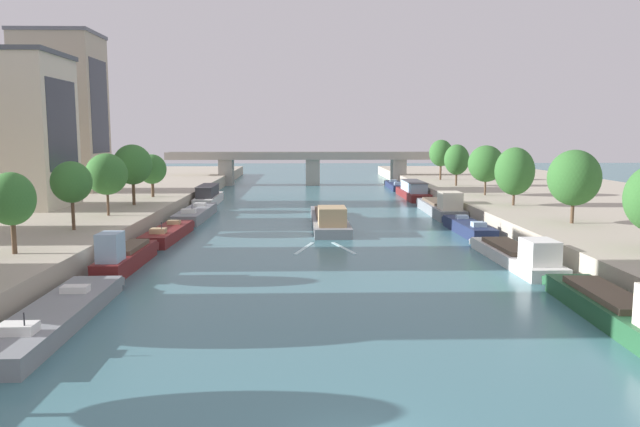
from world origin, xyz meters
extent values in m
cube|color=#B2A893|center=(-35.62, 55.00, 1.04)|extent=(36.00, 170.00, 2.08)
cube|color=#B2A893|center=(35.62, 55.00, 1.04)|extent=(36.00, 170.00, 2.08)
cube|color=gray|center=(1.05, 50.46, 0.48)|extent=(3.89, 20.02, 0.95)
cube|color=gray|center=(0.98, 60.80, 0.57)|extent=(3.57, 1.23, 0.84)
cube|color=gray|center=(1.05, 50.46, 0.98)|extent=(3.96, 20.02, 0.06)
cube|color=tan|center=(1.10, 43.66, 1.95)|extent=(2.84, 4.02, 1.87)
cube|color=black|center=(1.08, 45.67, 2.23)|extent=(2.25, 0.05, 0.52)
cube|color=brown|center=(1.04, 52.46, 1.19)|extent=(3.00, 10.42, 0.36)
cylinder|color=#232328|center=(1.65, 44.46, 1.56)|extent=(0.07, 0.07, 1.10)
cube|color=silver|center=(1.82, 36.17, 0.01)|extent=(2.04, 5.86, 0.03)
cube|color=silver|center=(-1.78, 36.15, 0.01)|extent=(1.96, 5.88, 0.03)
cube|color=gray|center=(-15.30, 13.80, 0.49)|extent=(3.30, 15.06, 0.98)
cube|color=gray|center=(-15.41, 21.66, 0.59)|extent=(2.96, 1.25, 0.85)
cube|color=gray|center=(-15.30, 13.80, 1.01)|extent=(3.36, 15.06, 0.06)
cube|color=white|center=(-15.35, 17.11, 1.24)|extent=(1.56, 0.92, 0.40)
cube|color=white|center=(-15.24, 9.60, 1.28)|extent=(1.72, 1.12, 0.48)
cylinder|color=#232328|center=(-14.78, 9.30, 1.59)|extent=(0.07, 0.07, 1.10)
cube|color=maroon|center=(-15.60, 28.35, 0.62)|extent=(2.20, 10.63, 1.23)
cube|color=maroon|center=(-15.52, 34.00, 0.74)|extent=(1.97, 1.28, 0.99)
cube|color=maroon|center=(-15.60, 28.35, 1.26)|extent=(2.24, 10.63, 0.06)
cube|color=#9EBCD6|center=(-15.65, 24.74, 2.33)|extent=(1.57, 2.14, 2.07)
cube|color=black|center=(-15.63, 25.81, 2.64)|extent=(1.24, 0.05, 0.58)
cube|color=brown|center=(-15.58, 29.41, 1.47)|extent=(1.68, 5.54, 0.36)
cylinder|color=#232328|center=(-15.33, 25.16, 1.84)|extent=(0.07, 0.07, 1.10)
cube|color=maroon|center=(-15.30, 41.37, 0.53)|extent=(3.01, 11.79, 1.07)
cube|color=maroon|center=(-15.07, 47.56, 0.64)|extent=(2.48, 1.32, 0.90)
cube|color=maroon|center=(-15.30, 41.37, 1.10)|extent=(3.07, 11.80, 0.06)
cube|color=tan|center=(-15.21, 43.94, 1.33)|extent=(1.32, 0.95, 0.40)
cube|color=tan|center=(-15.43, 38.09, 1.37)|extent=(1.45, 1.15, 0.48)
cylinder|color=#232328|center=(-15.05, 37.84, 1.68)|extent=(0.07, 0.07, 1.10)
cube|color=gray|center=(-15.12, 55.90, 0.59)|extent=(3.21, 14.08, 1.18)
cube|color=gray|center=(-14.99, 63.26, 0.71)|extent=(2.84, 1.29, 0.96)
cube|color=gray|center=(-15.12, 55.90, 1.21)|extent=(3.27, 14.08, 0.06)
cube|color=white|center=(-15.07, 58.99, 1.44)|extent=(1.50, 0.93, 0.40)
cube|color=white|center=(-15.19, 51.97, 1.48)|extent=(1.65, 1.13, 0.48)
cylinder|color=#232328|center=(-14.75, 51.69, 1.79)|extent=(0.07, 0.07, 1.10)
cube|color=silver|center=(-15.91, 71.28, 0.64)|extent=(2.82, 13.00, 1.28)
cube|color=silver|center=(-15.96, 78.12, 0.77)|extent=(2.60, 1.28, 1.01)
cube|color=silver|center=(-15.91, 71.28, 1.31)|extent=(2.88, 13.00, 0.06)
cube|color=#38383D|center=(-15.90, 70.64, 2.09)|extent=(2.30, 8.32, 1.52)
cube|color=#4C4C51|center=(-15.90, 70.64, 2.89)|extent=(2.46, 8.57, 0.08)
cylinder|color=#232328|center=(-15.47, 67.39, 1.89)|extent=(0.07, 0.07, 1.10)
cube|color=#235633|center=(15.38, 13.41, 0.55)|extent=(3.33, 14.41, 1.10)
cube|color=#235633|center=(15.64, 20.91, 0.66)|extent=(2.73, 1.33, 0.92)
cube|color=#235633|center=(15.38, 13.41, 1.13)|extent=(3.38, 14.41, 0.06)
cube|color=brown|center=(15.43, 14.84, 1.34)|extent=(2.47, 7.52, 0.36)
cube|color=silver|center=(15.20, 29.34, 0.45)|extent=(3.29, 13.96, 0.90)
cube|color=silver|center=(14.99, 36.63, 0.54)|extent=(2.78, 1.28, 0.81)
cube|color=silver|center=(15.20, 29.34, 0.93)|extent=(3.34, 13.96, 0.06)
cube|color=white|center=(15.34, 24.62, 1.85)|extent=(2.25, 2.84, 1.77)
cube|color=black|center=(15.30, 26.02, 2.11)|extent=(1.73, 0.08, 0.50)
cube|color=brown|center=(15.16, 30.73, 1.14)|extent=(2.46, 7.28, 0.36)
cylinder|color=#232328|center=(15.76, 25.19, 1.51)|extent=(0.07, 0.07, 1.10)
cube|color=#1E284C|center=(15.41, 43.90, 0.59)|extent=(2.77, 11.54, 1.18)
cube|color=#1E284C|center=(15.24, 49.99, 0.71)|extent=(2.35, 1.31, 0.96)
cube|color=#1E284C|center=(15.41, 43.90, 1.21)|extent=(2.82, 11.54, 0.06)
cube|color=#9EBCD6|center=(15.34, 46.42, 1.44)|extent=(1.24, 0.94, 0.40)
cube|color=#9EBCD6|center=(15.51, 40.69, 1.48)|extent=(1.37, 1.14, 0.48)
cylinder|color=#232328|center=(15.88, 40.47, 1.79)|extent=(0.07, 0.07, 1.10)
cube|color=gray|center=(15.91, 59.54, 0.62)|extent=(3.42, 15.98, 1.24)
cube|color=gray|center=(15.98, 67.86, 0.75)|extent=(3.13, 1.28, 0.99)
cube|color=gray|center=(15.91, 59.54, 1.27)|extent=(3.49, 15.98, 0.06)
cube|color=beige|center=(15.86, 54.11, 2.37)|extent=(2.49, 3.21, 2.13)
cube|color=black|center=(15.87, 55.72, 2.69)|extent=(1.97, 0.05, 0.60)
cube|color=brown|center=(15.92, 61.13, 1.48)|extent=(2.63, 8.32, 0.36)
cylinder|color=#232328|center=(16.36, 54.75, 1.85)|extent=(0.07, 0.07, 1.10)
cube|color=maroon|center=(15.95, 79.73, 0.57)|extent=(3.25, 15.67, 1.14)
cube|color=maroon|center=(15.98, 87.91, 0.68)|extent=(3.04, 1.25, 0.94)
cube|color=maroon|center=(15.95, 79.73, 1.17)|extent=(3.32, 15.67, 0.06)
cube|color=#9EBCD6|center=(15.95, 78.95, 1.98)|extent=(2.66, 10.03, 1.56)
cube|color=#4C4C51|center=(15.95, 78.95, 2.80)|extent=(2.85, 10.33, 0.08)
cylinder|color=#232328|center=(16.41, 75.03, 1.75)|extent=(0.07, 0.07, 1.10)
cube|color=#1E284C|center=(15.73, 97.52, 0.50)|extent=(2.77, 14.36, 0.99)
cube|color=#1E284C|center=(15.87, 105.02, 0.60)|extent=(2.39, 1.26, 0.86)
cube|color=#1E284C|center=(15.73, 97.52, 1.02)|extent=(2.81, 14.36, 0.06)
cube|color=#9EBCD6|center=(15.79, 100.67, 1.25)|extent=(1.26, 0.92, 0.40)
cube|color=#9EBCD6|center=(15.65, 93.51, 1.29)|extent=(1.39, 1.13, 0.48)
cylinder|color=#232328|center=(16.02, 93.22, 1.60)|extent=(0.07, 0.07, 1.10)
cylinder|color=brown|center=(-21.91, 23.73, 3.50)|extent=(0.34, 0.34, 2.83)
ellipsoid|color=#387533|center=(-21.91, 23.73, 5.92)|extent=(3.22, 3.22, 3.68)
cylinder|color=brown|center=(-21.81, 34.38, 3.67)|extent=(0.29, 0.29, 3.18)
ellipsoid|color=#387533|center=(-21.81, 34.38, 6.24)|extent=(3.45, 3.45, 3.58)
cylinder|color=brown|center=(-21.78, 43.71, 3.62)|extent=(0.26, 0.26, 3.08)
ellipsoid|color=#387533|center=(-21.78, 43.71, 6.32)|extent=(4.15, 4.15, 4.21)
cylinder|color=brown|center=(-21.75, 53.03, 3.81)|extent=(0.36, 0.36, 3.46)
ellipsoid|color=#387533|center=(-21.75, 53.03, 6.83)|extent=(4.47, 4.47, 4.66)
cylinder|color=brown|center=(-21.83, 62.34, 3.39)|extent=(0.39, 0.39, 2.61)
ellipsoid|color=#387533|center=(-21.83, 62.34, 5.77)|extent=(3.76, 3.76, 3.90)
cylinder|color=brown|center=(23.23, 37.14, 3.49)|extent=(0.32, 0.32, 2.83)
ellipsoid|color=#336B2D|center=(23.23, 37.14, 6.33)|extent=(4.77, 4.77, 5.18)
cylinder|color=brown|center=(22.69, 51.54, 3.31)|extent=(0.30, 0.30, 2.46)
ellipsoid|color=#336B2D|center=(22.69, 51.54, 6.06)|extent=(4.53, 4.53, 5.54)
cylinder|color=brown|center=(22.90, 63.45, 3.54)|extent=(0.26, 0.26, 2.93)
ellipsoid|color=#336B2D|center=(22.90, 63.45, 6.37)|extent=(4.79, 4.79, 4.95)
cylinder|color=brown|center=(22.76, 78.72, 3.52)|extent=(0.33, 0.33, 2.87)
ellipsoid|color=#336B2D|center=(22.76, 78.72, 6.29)|extent=(3.99, 3.99, 4.87)
cylinder|color=brown|center=(23.13, 91.76, 3.85)|extent=(0.38, 0.38, 3.54)
ellipsoid|color=#336B2D|center=(23.13, 91.76, 6.94)|extent=(4.24, 4.24, 4.81)
cube|color=#232833|center=(-28.85, 51.24, 11.33)|extent=(0.04, 8.23, 10.09)
cube|color=#B2A38E|center=(-36.74, 71.51, 13.18)|extent=(10.81, 9.21, 22.20)
cube|color=slate|center=(-36.74, 71.51, 24.53)|extent=(11.13, 9.48, 0.50)
cube|color=#232833|center=(-31.31, 71.51, 14.29)|extent=(0.04, 7.36, 13.32)
cube|color=#9E998E|center=(0.00, 105.87, 5.53)|extent=(59.24, 4.40, 0.60)
cube|color=#9E998E|center=(0.00, 103.87, 6.28)|extent=(59.24, 0.30, 0.90)
cube|color=#9E998E|center=(0.00, 107.87, 6.28)|extent=(59.24, 0.30, 0.90)
cube|color=#9E998E|center=(-17.62, 105.87, 2.62)|extent=(2.80, 3.60, 5.23)
cube|color=#9E998E|center=(0.00, 105.87, 2.62)|extent=(2.80, 3.60, 5.23)
cube|color=#9E998E|center=(17.62, 105.87, 2.62)|extent=(2.80, 3.60, 5.23)
camera|label=1|loc=(-1.78, -18.25, 10.32)|focal=34.07mm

